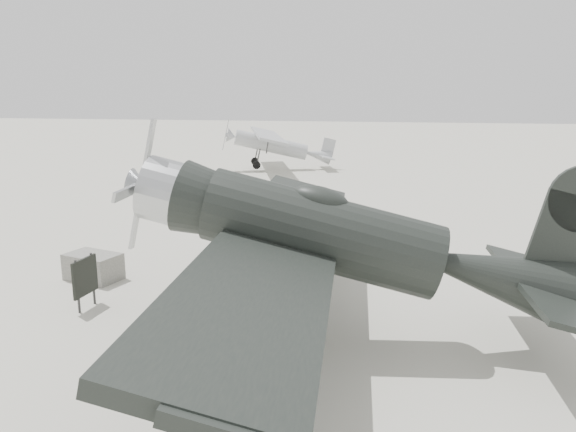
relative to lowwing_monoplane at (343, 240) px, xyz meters
name	(u,v)px	position (x,y,z in m)	size (l,w,h in m)	color
ground	(329,271)	(-0.82, 4.82, -2.31)	(160.00, 160.00, 0.00)	#AFAC9B
lowwing_monoplane	(343,240)	(0.00, 0.00, 0.00)	(9.68, 13.49, 4.36)	black
highwing_monoplane	(276,142)	(-6.85, 25.97, -0.44)	(7.53, 10.48, 2.98)	#A1A4A7
equipment_block	(93,267)	(-7.42, 2.82, -1.92)	(1.53, 0.95, 0.76)	#64625D
sign_board	(85,277)	(-6.47, 0.77, -1.50)	(0.15, 0.94, 1.35)	#333333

